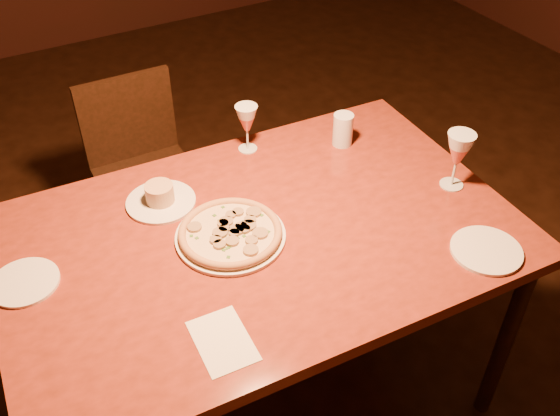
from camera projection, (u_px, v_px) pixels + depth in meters
floor at (336, 375)px, 2.47m from camera, size 7.00×7.00×0.00m
dining_table at (261, 249)px, 1.93m from camera, size 1.59×1.07×0.83m
chair_far at (143, 166)px, 2.73m from camera, size 0.42×0.42×0.86m
pizza_plate at (230, 233)px, 1.85m from camera, size 0.33×0.33×0.04m
ramekin_saucer at (160, 198)px, 1.98m from camera, size 0.22×0.22×0.07m
wine_glass_far at (247, 128)px, 2.17m from camera, size 0.08×0.08×0.17m
wine_glass_right at (457, 160)px, 2.00m from camera, size 0.09×0.09×0.20m
water_tumbler at (343, 130)px, 2.21m from camera, size 0.07×0.07×0.12m
side_plate_left at (25, 282)px, 1.72m from camera, size 0.19×0.19×0.01m
side_plate_near at (486, 250)px, 1.82m from camera, size 0.21×0.21×0.01m
menu_card at (223, 341)px, 1.57m from camera, size 0.14×0.20×0.00m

